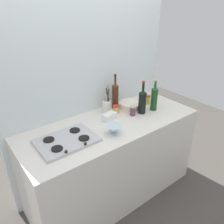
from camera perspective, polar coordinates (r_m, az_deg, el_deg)
The scene contains 14 objects.
ground_plane at distance 2.74m, azimuth -0.00°, elevation -19.37°, with size 6.00×6.00×0.00m, color #47423D.
counter_block at distance 2.44m, azimuth -0.00°, elevation -12.04°, with size 1.80×0.70×0.90m, color silver.
backsplash_panel at distance 2.38m, azimuth -5.61°, elevation 5.24°, with size 1.90×0.06×2.22m, color silver.
stovetop_hob at distance 1.94m, azimuth -11.41°, elevation -7.08°, with size 0.49×0.35×0.04m.
plate_stack at distance 2.48m, azimuth 4.61°, elevation 1.75°, with size 0.24×0.24×0.07m.
wine_bottle_leftmost at distance 2.43m, azimuth 10.64°, elevation 3.49°, with size 0.07×0.07×0.34m.
wine_bottle_mid_left at distance 2.43m, azimuth 0.82°, elevation 4.23°, with size 0.07×0.07×0.38m.
wine_bottle_mid_right at distance 2.34m, azimuth 7.69°, elevation 2.71°, with size 0.08×0.08×0.35m.
mixing_bowl at distance 1.99m, azimuth 0.47°, elevation -4.43°, with size 0.14×0.14×0.08m.
butter_dish at distance 2.24m, azimuth -0.69°, elevation -1.10°, with size 0.15×0.08×0.06m, color white.
utensil_crock at distance 2.34m, azimuth -1.36°, elevation 1.50°, with size 0.08×0.08×0.31m.
condiment_jar_front at distance 2.59m, azimuth 9.11°, elevation 3.10°, with size 0.06×0.06×0.10m.
condiment_jar_rear at distance 2.31m, azimuth 5.31°, elevation 0.33°, with size 0.06×0.06×0.10m.
condiment_jar_spare at distance 2.35m, azimuth 1.01°, elevation 0.70°, with size 0.07×0.07×0.09m.
Camera 1 is at (-1.15, -1.51, 1.98)m, focal length 36.09 mm.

